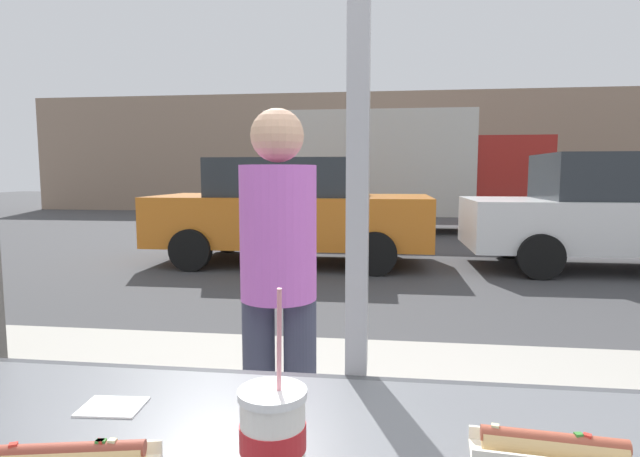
# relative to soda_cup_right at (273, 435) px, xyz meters

# --- Properties ---
(ground_plane) EXTENTS (60.00, 60.00, 0.00)m
(ground_plane) POSITION_rel_soda_cup_right_xyz_m (0.10, 8.39, -1.08)
(ground_plane) COLOR #424244
(sidewalk_strip) EXTENTS (16.00, 2.80, 0.10)m
(sidewalk_strip) POSITION_rel_soda_cup_right_xyz_m (0.10, 1.99, -1.03)
(sidewalk_strip) COLOR #B2ADA3
(sidewalk_strip) RESTS_ON ground
(window_wall) EXTENTS (2.79, 0.20, 2.90)m
(window_wall) POSITION_rel_soda_cup_right_xyz_m (0.10, 0.47, 0.71)
(window_wall) COLOR #56544F
(window_wall) RESTS_ON ground
(building_facade_far) EXTENTS (28.00, 1.20, 4.51)m
(building_facade_far) POSITION_rel_soda_cup_right_xyz_m (0.10, 19.24, 1.17)
(building_facade_far) COLOR gray
(building_facade_far) RESTS_ON ground
(soda_cup_right) EXTENTS (0.10, 0.10, 0.30)m
(soda_cup_right) POSITION_rel_soda_cup_right_xyz_m (0.00, 0.00, 0.00)
(soda_cup_right) COLOR white
(soda_cup_right) RESTS_ON window_counter
(hotdog_tray_far) EXTENTS (0.26, 0.11, 0.05)m
(hotdog_tray_far) POSITION_rel_soda_cup_right_xyz_m (0.44, 0.11, -0.05)
(hotdog_tray_far) COLOR silver
(hotdog_tray_far) RESTS_ON window_counter
(napkin_wrapper) EXTENTS (0.13, 0.10, 0.00)m
(napkin_wrapper) POSITION_rel_soda_cup_right_xyz_m (-0.37, 0.20, -0.07)
(napkin_wrapper) COLOR white
(napkin_wrapper) RESTS_ON window_counter
(parked_car_orange) EXTENTS (4.47, 2.06, 1.71)m
(parked_car_orange) POSITION_rel_soda_cup_right_xyz_m (-1.37, 7.51, -0.20)
(parked_car_orange) COLOR orange
(parked_car_orange) RESTS_ON ground
(parked_car_white) EXTENTS (4.59, 2.00, 1.77)m
(parked_car_white) POSITION_rel_soda_cup_right_xyz_m (3.75, 7.51, -0.18)
(parked_car_white) COLOR silver
(parked_car_white) RESTS_ON ground
(box_truck) EXTENTS (6.79, 2.44, 2.98)m
(box_truck) POSITION_rel_soda_cup_right_xyz_m (0.47, 12.54, 0.54)
(box_truck) COLOR beige
(box_truck) RESTS_ON ground
(pedestrian) EXTENTS (0.32, 0.32, 1.63)m
(pedestrian) POSITION_rel_soda_cup_right_xyz_m (-0.28, 1.36, -0.04)
(pedestrian) COLOR #373A4F
(pedestrian) RESTS_ON sidewalk_strip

